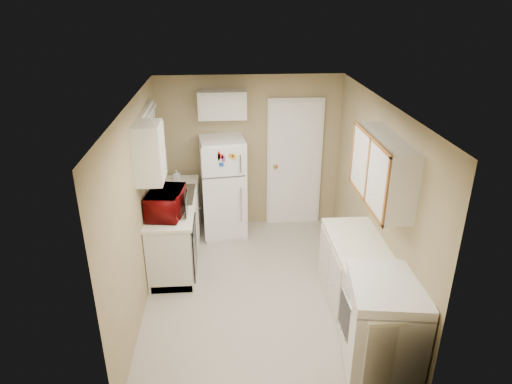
{
  "coord_description": "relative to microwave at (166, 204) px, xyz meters",
  "views": [
    {
      "loc": [
        -0.38,
        -4.82,
        3.49
      ],
      "look_at": [
        0.0,
        0.5,
        1.15
      ],
      "focal_mm": 32.0,
      "sensor_mm": 36.0,
      "label": 1
    }
  ],
  "objects": [
    {
      "name": "wall_back",
      "position": [
        1.14,
        1.47,
        0.15
      ],
      "size": [
        2.8,
        2.8,
        0.0
      ],
      "primitive_type": "plane",
      "color": "tan",
      "rests_on": "floor"
    },
    {
      "name": "dishwasher",
      "position": [
        0.33,
        -0.13,
        -0.56
      ],
      "size": [
        0.03,
        0.58,
        0.72
      ],
      "primitive_type": "cube",
      "color": "black",
      "rests_on": "floor"
    },
    {
      "name": "soap_bottle",
      "position": [
        0.03,
        1.14,
        -0.05
      ],
      "size": [
        0.1,
        0.1,
        0.18
      ],
      "primitive_type": "imported",
      "rotation": [
        0.0,
        0.0,
        -0.37
      ],
      "color": "white",
      "rests_on": "left_counter"
    },
    {
      "name": "refrigerator",
      "position": [
        0.71,
        1.15,
        -0.28
      ],
      "size": [
        0.7,
        0.69,
        1.54
      ],
      "primitive_type": "cube",
      "rotation": [
        0.0,
        0.0,
        0.12
      ],
      "color": "white",
      "rests_on": "floor"
    },
    {
      "name": "stove",
      "position": [
        2.24,
        -1.8,
        -0.54
      ],
      "size": [
        0.79,
        0.92,
        1.02
      ],
      "primitive_type": "cube",
      "rotation": [
        0.0,
        0.0,
        -0.14
      ],
      "color": "white",
      "rests_on": "floor"
    },
    {
      "name": "window_blinds",
      "position": [
        -0.22,
        0.62,
        0.55
      ],
      "size": [
        0.1,
        0.98,
        1.08
      ],
      "primitive_type": "cube",
      "color": "silver",
      "rests_on": "wall_left"
    },
    {
      "name": "wall_right",
      "position": [
        2.54,
        -0.43,
        0.15
      ],
      "size": [
        3.8,
        3.8,
        0.0
      ],
      "primitive_type": "plane",
      "color": "tan",
      "rests_on": "floor"
    },
    {
      "name": "ceiling",
      "position": [
        1.14,
        -0.43,
        1.35
      ],
      "size": [
        3.8,
        3.8,
        0.0
      ],
      "primitive_type": "plane",
      "color": "white",
      "rests_on": "floor"
    },
    {
      "name": "microwave",
      "position": [
        0.0,
        0.0,
        0.0
      ],
      "size": [
        0.64,
        0.41,
        0.4
      ],
      "primitive_type": "imported",
      "rotation": [
        0.0,
        0.0,
        1.44
      ],
      "color": "maroon",
      "rests_on": "left_counter"
    },
    {
      "name": "sink",
      "position": [
        0.04,
        0.62,
        -0.19
      ],
      "size": [
        0.54,
        0.74,
        0.16
      ],
      "primitive_type": "cube",
      "color": "gray",
      "rests_on": "left_counter"
    },
    {
      "name": "cabinet_over_fridge",
      "position": [
        0.74,
        1.32,
        0.95
      ],
      "size": [
        0.7,
        0.3,
        0.4
      ],
      "primitive_type": "cube",
      "color": "silver",
      "rests_on": "wall_back"
    },
    {
      "name": "upper_cabinet_left",
      "position": [
        -0.11,
        -0.21,
        0.75
      ],
      "size": [
        0.3,
        0.45,
        0.7
      ],
      "primitive_type": "cube",
      "color": "silver",
      "rests_on": "wall_left"
    },
    {
      "name": "interior_door",
      "position": [
        1.84,
        1.43,
        -0.03
      ],
      "size": [
        0.86,
        0.06,
        2.08
      ],
      "primitive_type": "cube",
      "color": "white",
      "rests_on": "floor"
    },
    {
      "name": "right_counter",
      "position": [
        2.24,
        -1.23,
        -0.6
      ],
      "size": [
        0.6,
        2.0,
        0.9
      ],
      "primitive_type": "cube",
      "color": "silver",
      "rests_on": "floor"
    },
    {
      "name": "wall_front",
      "position": [
        1.14,
        -2.33,
        0.15
      ],
      "size": [
        2.8,
        2.8,
        0.0
      ],
      "primitive_type": "plane",
      "color": "tan",
      "rests_on": "floor"
    },
    {
      "name": "floor",
      "position": [
        1.14,
        -0.43,
        -1.05
      ],
      "size": [
        3.8,
        3.8,
        0.0
      ],
      "primitive_type": "plane",
      "color": "beige",
      "rests_on": "ground"
    },
    {
      "name": "left_counter",
      "position": [
        0.04,
        0.47,
        -0.6
      ],
      "size": [
        0.6,
        1.8,
        0.9
      ],
      "primitive_type": "cube",
      "color": "silver",
      "rests_on": "floor"
    },
    {
      "name": "upper_cabinet_right",
      "position": [
        2.39,
        -0.93,
        0.75
      ],
      "size": [
        0.3,
        1.2,
        0.7
      ],
      "primitive_type": "cube",
      "color": "silver",
      "rests_on": "wall_right"
    },
    {
      "name": "wall_left",
      "position": [
        -0.26,
        -0.43,
        0.15
      ],
      "size": [
        3.8,
        3.8,
        0.0
      ],
      "primitive_type": "plane",
      "color": "tan",
      "rests_on": "floor"
    }
  ]
}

